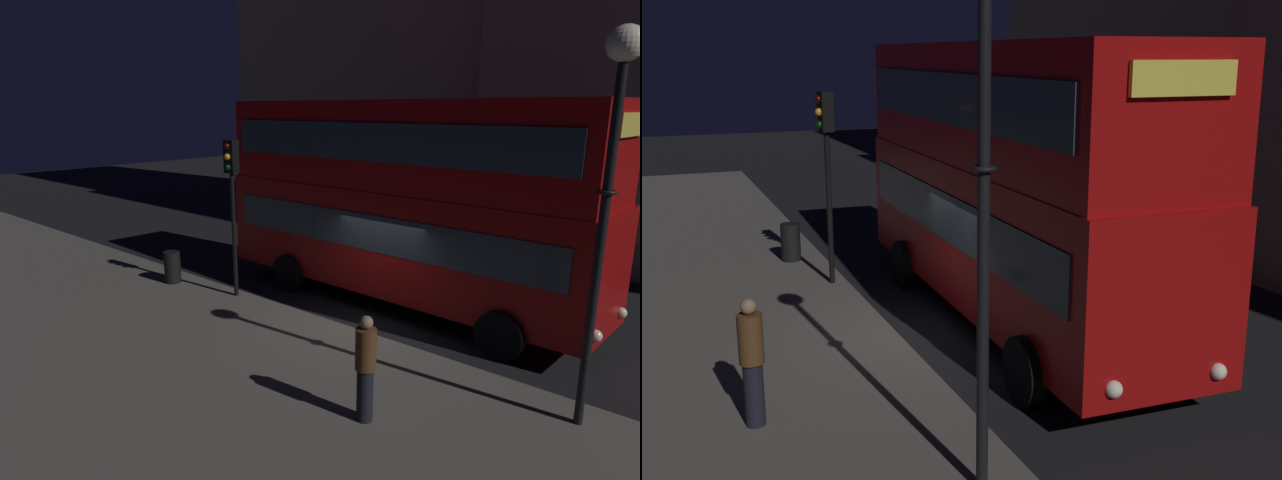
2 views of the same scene
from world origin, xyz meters
The scene contains 8 objects.
ground_plane centered at (0.00, 0.00, 0.00)m, with size 80.00×80.00×0.00m, color black.
sidewalk_slab centered at (0.00, -4.79, 0.06)m, with size 44.00×8.37×0.12m, color #5B564F.
building_with_clock centered at (-5.98, 12.72, 9.12)m, with size 17.02×8.38×18.23m.
double_decker_bus centered at (-0.31, 1.75, 2.99)m, with size 10.67×3.18×5.34m.
traffic_light_near_kerb centered at (-3.78, -0.97, 3.15)m, with size 0.35×0.38×4.23m.
street_lamp centered at (5.24, -1.33, 4.63)m, with size 0.51×0.51×6.16m.
pedestrian centered at (2.54, -3.56, 1.07)m, with size 0.34×0.34×1.84m.
litter_bin centered at (-6.08, -1.43, 0.59)m, with size 0.48×0.48×0.93m, color black.
Camera 1 is at (7.26, -10.07, 5.16)m, focal length 30.36 mm.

